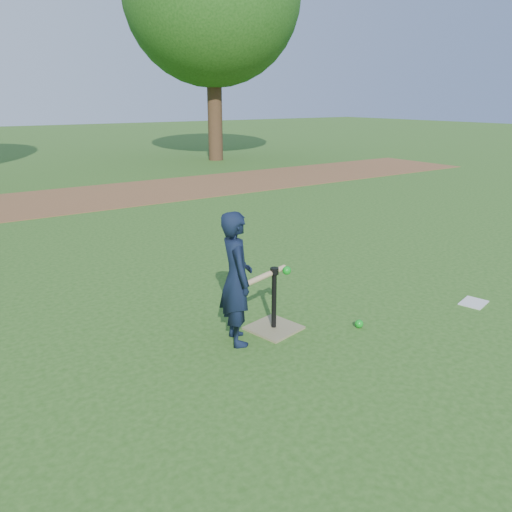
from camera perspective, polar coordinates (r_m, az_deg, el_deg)
ground at (r=4.73m, az=-0.66°, el=-8.70°), size 80.00×80.00×0.00m
dirt_strip at (r=11.47m, az=-21.94°, el=5.86°), size 24.00×3.00×0.01m
child at (r=4.34m, az=-2.27°, el=-2.60°), size 0.40×0.50×1.20m
wiffle_ball_ground at (r=4.90m, az=11.70°, el=-7.59°), size 0.08×0.08×0.08m
clipboard at (r=5.84m, az=23.61°, el=-4.92°), size 0.35×0.30×0.01m
batting_tee at (r=4.75m, az=2.05°, el=-7.14°), size 0.51×0.51×0.61m
swing_action at (r=4.49m, az=1.26°, el=-2.24°), size 0.63×0.23×0.09m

